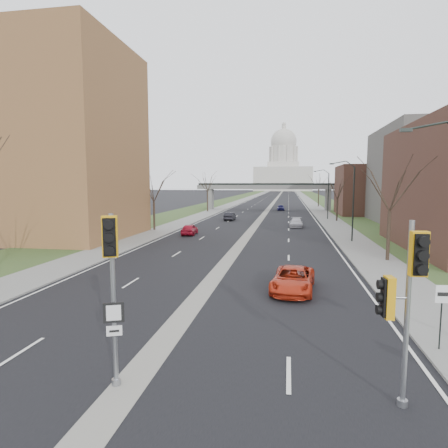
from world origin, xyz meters
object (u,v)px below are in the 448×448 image
(signal_pole_right, at_px, (404,289))
(speed_limit_sign, at_px, (442,305))
(signal_pole_median, at_px, (112,270))
(car_right_far, at_px, (281,208))
(car_left_far, at_px, (230,216))
(car_right_near, at_px, (293,279))
(car_right_mid, at_px, (296,223))
(car_left_near, at_px, (190,229))

(signal_pole_right, bearing_deg, speed_limit_sign, 53.16)
(signal_pole_median, xyz_separation_m, car_right_far, (3.43, 79.45, -3.14))
(car_left_far, bearing_deg, car_right_near, 105.12)
(signal_pole_right, distance_m, car_right_mid, 45.08)
(signal_pole_median, relative_size, car_right_near, 1.07)
(car_left_far, distance_m, car_right_near, 43.01)
(signal_pole_right, bearing_deg, car_right_near, 98.77)
(car_right_mid, bearing_deg, car_right_far, 96.21)
(signal_pole_right, bearing_deg, car_left_near, 109.02)
(signal_pole_right, xyz_separation_m, car_right_far, (-4.89, 79.05, -2.84))
(car_right_far, bearing_deg, signal_pole_right, -89.32)
(speed_limit_sign, distance_m, car_left_near, 34.97)
(car_right_mid, relative_size, car_right_far, 1.14)
(car_left_far, bearing_deg, car_left_near, 84.81)
(signal_pole_right, bearing_deg, car_left_far, 98.85)
(car_right_near, bearing_deg, car_left_far, 109.59)
(car_left_near, height_order, car_left_far, car_left_far)
(speed_limit_sign, bearing_deg, signal_pole_median, -162.27)
(signal_pole_median, relative_size, signal_pole_right, 1.02)
(car_right_near, distance_m, car_right_mid, 33.53)
(car_right_mid, bearing_deg, speed_limit_sign, -82.36)
(speed_limit_sign, height_order, car_right_far, speed_limit_sign)
(car_left_far, xyz_separation_m, car_right_far, (8.20, 25.87, -0.02))
(signal_pole_median, xyz_separation_m, car_right_near, (5.53, 11.83, -3.10))
(signal_pole_right, distance_m, car_left_near, 37.58)
(signal_pole_right, bearing_deg, car_right_far, 88.56)
(car_left_far, distance_m, car_right_mid, 13.86)
(car_left_far, distance_m, car_right_far, 27.14)
(car_left_near, height_order, car_right_mid, car_left_near)
(car_left_near, bearing_deg, car_right_near, 115.01)
(signal_pole_median, bearing_deg, car_left_near, 79.73)
(signal_pole_median, relative_size, car_left_near, 1.35)
(speed_limit_sign, bearing_deg, car_right_mid, 91.37)
(signal_pole_right, relative_size, car_left_near, 1.32)
(speed_limit_sign, height_order, car_right_near, speed_limit_sign)
(car_left_near, bearing_deg, car_right_mid, -144.72)
(signal_pole_median, height_order, car_right_far, signal_pole_median)
(car_right_near, bearing_deg, signal_pole_median, -109.30)
(signal_pole_median, distance_m, car_left_far, 53.89)
(car_left_near, height_order, car_right_near, car_right_near)
(speed_limit_sign, distance_m, car_right_mid, 41.05)
(signal_pole_right, relative_size, car_right_near, 1.05)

